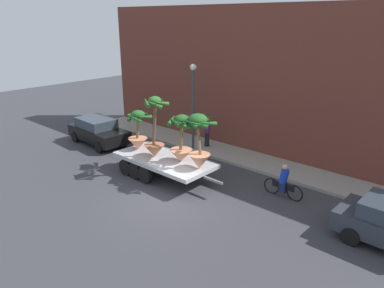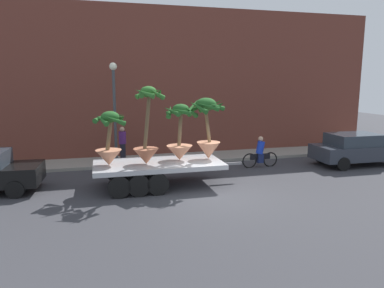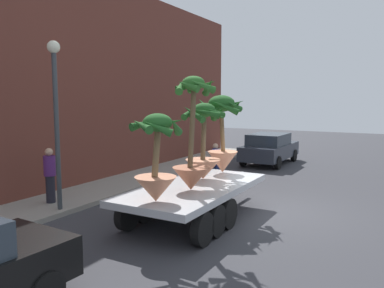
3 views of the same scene
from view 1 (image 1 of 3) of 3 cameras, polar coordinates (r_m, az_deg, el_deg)
name	(u,v)px [view 1 (image 1 of 3)]	position (r m, az deg, el deg)	size (l,w,h in m)	color
ground_plane	(169,200)	(15.67, -3.70, -8.76)	(60.00, 60.00, 0.00)	#38383D
sidewalk	(248,159)	(19.99, 8.75, -2.33)	(24.00, 2.20, 0.15)	gray
building_facade	(269,82)	(20.36, 11.97, 9.41)	(24.00, 1.20, 8.04)	brown
flatbed_trailer	(161,161)	(17.71, -4.89, -2.71)	(6.01, 2.42, 0.98)	#B7BABF
potted_palm_rear	(155,134)	(17.26, -5.87, 1.63)	(1.26, 1.22, 2.97)	#B26647
potted_palm_middle	(181,142)	(16.64, -1.70, 0.39)	(1.44, 1.33, 2.26)	tan
potted_palm_front	(138,132)	(18.47, -8.45, 1.80)	(1.25, 1.28, 2.05)	tan
potted_palm_extra	(199,141)	(15.78, 1.07, 0.48)	(1.70, 1.63, 2.50)	tan
cyclist	(283,183)	(16.10, 14.14, -5.88)	(1.84, 0.34, 1.54)	black
trailing_car	(98,131)	(22.88, -14.50, 2.04)	(4.32, 2.12, 1.58)	black
pedestrian_near_gate	(207,132)	(21.27, 2.37, 1.97)	(0.36, 0.36, 1.71)	black
street_lamp	(193,96)	(20.36, 0.19, 7.56)	(0.36, 0.36, 4.83)	#383D42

